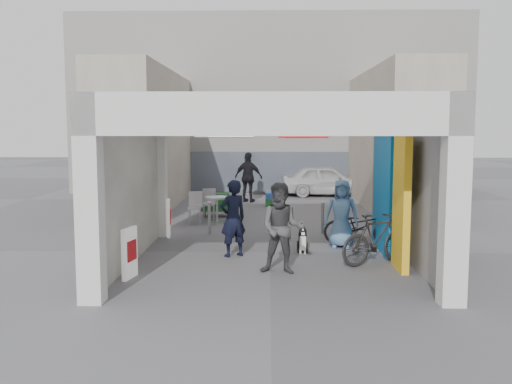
{
  "coord_description": "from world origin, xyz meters",
  "views": [
    {
      "loc": [
        -0.04,
        -13.28,
        2.91
      ],
      "look_at": [
        -0.35,
        1.0,
        1.33
      ],
      "focal_mm": 40.0,
      "sensor_mm": 36.0,
      "label": 1
    }
  ],
  "objects_px": {
    "produce_stand": "(218,207)",
    "man_back_turned": "(282,228)",
    "man_with_dog": "(233,218)",
    "bicycle_front": "(361,226)",
    "white_van": "(326,181)",
    "man_elderly": "(341,214)",
    "man_crates": "(249,177)",
    "cafe_set": "(214,210)",
    "bicycle_rear": "(377,239)",
    "border_collie": "(302,242)"
  },
  "relations": [
    {
      "from": "produce_stand",
      "to": "man_elderly",
      "type": "xyz_separation_m",
      "value": [
        3.47,
        -4.96,
        0.54
      ]
    },
    {
      "from": "man_with_dog",
      "to": "bicycle_rear",
      "type": "relative_size",
      "value": 0.95
    },
    {
      "from": "produce_stand",
      "to": "bicycle_rear",
      "type": "bearing_deg",
      "value": -78.8
    },
    {
      "from": "man_back_turned",
      "to": "bicycle_rear",
      "type": "bearing_deg",
      "value": 30.42
    },
    {
      "from": "man_elderly",
      "to": "bicycle_rear",
      "type": "distance_m",
      "value": 1.86
    },
    {
      "from": "man_elderly",
      "to": "white_van",
      "type": "bearing_deg",
      "value": 94.01
    },
    {
      "from": "cafe_set",
      "to": "man_back_turned",
      "type": "relative_size",
      "value": 0.89
    },
    {
      "from": "cafe_set",
      "to": "border_collie",
      "type": "xyz_separation_m",
      "value": [
        2.53,
        -4.55,
        -0.1
      ]
    },
    {
      "from": "bicycle_front",
      "to": "white_van",
      "type": "relative_size",
      "value": 0.47
    },
    {
      "from": "man_crates",
      "to": "bicycle_rear",
      "type": "distance_m",
      "value": 10.87
    },
    {
      "from": "produce_stand",
      "to": "man_back_turned",
      "type": "distance_m",
      "value": 7.8
    },
    {
      "from": "cafe_set",
      "to": "man_crates",
      "type": "relative_size",
      "value": 0.82
    },
    {
      "from": "produce_stand",
      "to": "man_crates",
      "type": "xyz_separation_m",
      "value": [
        0.89,
        3.69,
        0.7
      ]
    },
    {
      "from": "man_with_dog",
      "to": "bicycle_front",
      "type": "distance_m",
      "value": 3.41
    },
    {
      "from": "man_elderly",
      "to": "man_crates",
      "type": "xyz_separation_m",
      "value": [
        -2.58,
        8.65,
        0.16
      ]
    },
    {
      "from": "man_back_turned",
      "to": "man_elderly",
      "type": "distance_m",
      "value": 2.99
    },
    {
      "from": "white_van",
      "to": "man_with_dog",
      "type": "bearing_deg",
      "value": 164.62
    },
    {
      "from": "border_collie",
      "to": "man_crates",
      "type": "height_order",
      "value": "man_crates"
    },
    {
      "from": "bicycle_rear",
      "to": "man_back_turned",
      "type": "bearing_deg",
      "value": 81.76
    },
    {
      "from": "produce_stand",
      "to": "man_elderly",
      "type": "height_order",
      "value": "man_elderly"
    },
    {
      "from": "man_back_turned",
      "to": "produce_stand",
      "type": "bearing_deg",
      "value": 113.4
    },
    {
      "from": "cafe_set",
      "to": "border_collie",
      "type": "height_order",
      "value": "cafe_set"
    },
    {
      "from": "produce_stand",
      "to": "man_with_dog",
      "type": "height_order",
      "value": "man_with_dog"
    },
    {
      "from": "man_elderly",
      "to": "white_van",
      "type": "height_order",
      "value": "man_elderly"
    },
    {
      "from": "man_with_dog",
      "to": "bicycle_rear",
      "type": "height_order",
      "value": "man_with_dog"
    },
    {
      "from": "border_collie",
      "to": "man_back_turned",
      "type": "xyz_separation_m",
      "value": [
        -0.54,
        -1.92,
        0.67
      ]
    },
    {
      "from": "man_back_turned",
      "to": "white_van",
      "type": "distance_m",
      "value": 13.65
    },
    {
      "from": "man_back_turned",
      "to": "man_crates",
      "type": "xyz_separation_m",
      "value": [
        -1.06,
        11.22,
        0.07
      ]
    },
    {
      "from": "cafe_set",
      "to": "bicycle_rear",
      "type": "distance_m",
      "value": 6.96
    },
    {
      "from": "produce_stand",
      "to": "bicycle_rear",
      "type": "xyz_separation_m",
      "value": [
        4.01,
        -6.71,
        0.26
      ]
    },
    {
      "from": "man_crates",
      "to": "white_van",
      "type": "height_order",
      "value": "man_crates"
    },
    {
      "from": "cafe_set",
      "to": "border_collie",
      "type": "relative_size",
      "value": 2.55
    },
    {
      "from": "man_back_turned",
      "to": "man_crates",
      "type": "bearing_deg",
      "value": 104.31
    },
    {
      "from": "man_with_dog",
      "to": "white_van",
      "type": "xyz_separation_m",
      "value": [
        3.33,
        11.95,
        -0.21
      ]
    },
    {
      "from": "man_crates",
      "to": "bicycle_front",
      "type": "distance_m",
      "value": 8.99
    },
    {
      "from": "bicycle_front",
      "to": "bicycle_rear",
      "type": "xyz_separation_m",
      "value": [
        0.02,
        -1.99,
        0.07
      ]
    },
    {
      "from": "man_crates",
      "to": "man_with_dog",
      "type": "bearing_deg",
      "value": 111.48
    },
    {
      "from": "bicycle_front",
      "to": "man_crates",
      "type": "bearing_deg",
      "value": 30.18
    },
    {
      "from": "cafe_set",
      "to": "white_van",
      "type": "relative_size",
      "value": 0.42
    },
    {
      "from": "man_elderly",
      "to": "bicycle_front",
      "type": "bearing_deg",
      "value": 32.0
    },
    {
      "from": "man_back_turned",
      "to": "white_van",
      "type": "relative_size",
      "value": 0.47
    },
    {
      "from": "cafe_set",
      "to": "man_back_turned",
      "type": "distance_m",
      "value": 6.79
    },
    {
      "from": "produce_stand",
      "to": "cafe_set",
      "type": "bearing_deg",
      "value": -112.15
    },
    {
      "from": "cafe_set",
      "to": "bicycle_rear",
      "type": "height_order",
      "value": "bicycle_rear"
    },
    {
      "from": "man_with_dog",
      "to": "man_elderly",
      "type": "relative_size",
      "value": 1.05
    },
    {
      "from": "border_collie",
      "to": "white_van",
      "type": "relative_size",
      "value": 0.16
    },
    {
      "from": "produce_stand",
      "to": "man_elderly",
      "type": "bearing_deg",
      "value": -74.69
    },
    {
      "from": "border_collie",
      "to": "man_elderly",
      "type": "relative_size",
      "value": 0.38
    },
    {
      "from": "cafe_set",
      "to": "bicycle_front",
      "type": "height_order",
      "value": "cafe_set"
    },
    {
      "from": "man_with_dog",
      "to": "white_van",
      "type": "distance_m",
      "value": 12.41
    }
  ]
}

